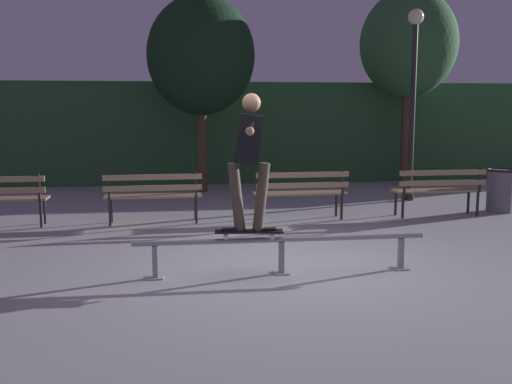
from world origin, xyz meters
TOP-DOWN VIEW (x-y plane):
  - ground_plane at (0.00, 0.00)m, footprint 90.00×90.00m
  - hedge_backdrop at (0.00, 8.60)m, footprint 24.00×1.20m
  - grind_rail at (-0.00, -0.22)m, footprint 3.41×0.18m
  - skateboard at (-0.38, -0.22)m, footprint 0.80×0.28m
  - skateboarder at (-0.38, -0.22)m, footprint 0.63×1.40m
  - park_bench_left_center at (-1.58, 2.99)m, footprint 1.61×0.45m
  - park_bench_right_center at (0.92, 2.99)m, footprint 1.61×0.45m
  - park_bench_rightmost at (3.41, 2.99)m, footprint 1.61×0.45m
  - tree_behind_benches at (-0.60, 6.73)m, footprint 2.42×2.42m
  - tree_far_right at (4.51, 7.33)m, footprint 2.37×2.37m
  - lamp_post_right at (3.65, 4.88)m, footprint 0.32×0.32m
  - trash_can at (4.76, 3.30)m, footprint 0.52×0.52m

SIDE VIEW (x-z plane):
  - ground_plane at x=0.00m, z-range 0.00..0.00m
  - grind_rail at x=0.00m, z-range 0.11..0.54m
  - trash_can at x=4.76m, z-range 0.01..0.81m
  - skateboard at x=-0.38m, z-range 0.46..0.55m
  - park_bench_left_center at x=-1.58m, z-range 0.10..0.98m
  - park_bench_right_center at x=0.92m, z-range 0.10..0.98m
  - park_bench_rightmost at x=3.41m, z-range 0.10..0.98m
  - hedge_backdrop at x=0.00m, z-range 0.00..2.57m
  - skateboarder at x=-0.38m, z-range 0.66..2.22m
  - lamp_post_right at x=3.65m, z-range 0.53..4.43m
  - tree_behind_benches at x=-0.60m, z-range 0.87..5.29m
  - tree_far_right at x=4.51m, z-range 1.07..5.87m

